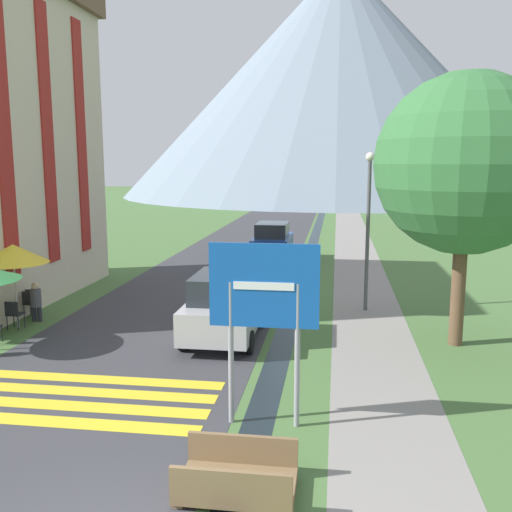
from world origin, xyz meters
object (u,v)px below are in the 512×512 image
parked_car_far (273,241)px  cafe_umbrella_middle_yellow (13,254)px  parked_car_near (225,306)px  person_seated_near (36,300)px  cafe_chair_far_left (30,302)px  cafe_chair_far_right (27,299)px  cafe_chair_middle (14,313)px  tree_by_path (466,164)px  footbridge (237,479)px  road_sign (264,304)px  streetlamp (368,218)px

parked_car_far → cafe_umbrella_middle_yellow: size_ratio=1.57×
parked_car_near → person_seated_near: 6.02m
parked_car_near → cafe_chair_far_left: parked_car_near is taller
parked_car_near → cafe_chair_far_right: 6.77m
cafe_chair_middle → tree_by_path: (12.25, 0.42, 4.19)m
footbridge → person_seated_near: person_seated_near is taller
cafe_chair_far_left → footbridge: bearing=-30.1°
person_seated_near → cafe_umbrella_middle_yellow: bearing=-105.8°
road_sign → cafe_chair_far_left: size_ratio=3.96×
parked_car_near → cafe_chair_middle: 6.14m
footbridge → parked_car_near: (-1.60, 7.21, 0.68)m
cafe_chair_middle → parked_car_far: bearing=87.3°
footbridge → cafe_chair_far_right: 11.94m
parked_car_near → cafe_chair_far_right: bearing=167.5°
footbridge → parked_car_near: bearing=102.5°
cafe_chair_far_right → cafe_chair_far_left: 0.37m
person_seated_near → parked_car_near: bearing=-8.2°
streetlamp → footbridge: bearing=-102.2°
cafe_umbrella_middle_yellow → streetlamp: 10.69m
parked_car_far → cafe_chair_middle: bearing=-114.8°
road_sign → cafe_umbrella_middle_yellow: (-7.85, 5.11, -0.10)m
footbridge → cafe_umbrella_middle_yellow: size_ratio=0.69×
footbridge → tree_by_path: size_ratio=0.24×
road_sign → cafe_chair_middle: 9.39m
cafe_umbrella_middle_yellow → cafe_chair_middle: bearing=-83.2°
footbridge → cafe_chair_far_left: bearing=133.4°
cafe_chair_far_right → person_seated_near: 0.90m
cafe_chair_far_right → cafe_chair_middle: same height
footbridge → parked_car_near: 7.42m
road_sign → cafe_chair_far_left: (-8.04, 6.16, -1.76)m
cafe_chair_far_left → tree_by_path: (12.46, -0.85, 4.19)m
cafe_chair_far_left → cafe_chair_middle: size_ratio=1.00×
parked_car_near → parked_car_far: bearing=90.6°
footbridge → parked_car_far: parked_car_far is taller
parked_car_near → cafe_umbrella_middle_yellow: (-6.15, 0.15, 1.27)m
streetlamp → cafe_chair_far_right: bearing=-168.6°
parked_car_near → streetlamp: 5.73m
parked_car_far → tree_by_path: 14.49m
streetlamp → parked_car_far: bearing=113.8°
parked_car_far → cafe_chair_far_left: 13.20m
cafe_chair_middle → streetlamp: size_ratio=0.17×
tree_by_path → person_seated_near: bearing=177.6°
footbridge → cafe_chair_far_right: size_ratio=2.00×
parked_car_far → cafe_chair_far_left: bearing=-118.0°
person_seated_near → streetlamp: bearing=15.5°
cafe_chair_middle → person_seated_near: person_seated_near is taller
road_sign → cafe_chair_far_right: bearing=142.2°
cafe_chair_middle → cafe_chair_far_right: bearing=129.1°
footbridge → cafe_chair_far_left: size_ratio=2.00×
road_sign → parked_car_far: size_ratio=0.88×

